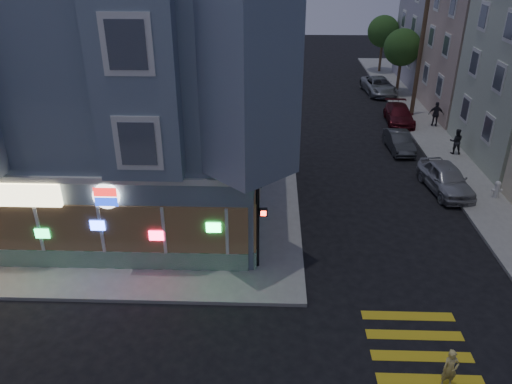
# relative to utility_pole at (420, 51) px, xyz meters

# --- Properties ---
(ground) EXTENTS (120.00, 120.00, 0.00)m
(ground) POSITION_rel_utility_pole_xyz_m (-12.00, -24.00, -4.80)
(ground) COLOR black
(ground) RESTS_ON ground
(sidewalk_nw) EXTENTS (33.00, 42.00, 0.15)m
(sidewalk_nw) POSITION_rel_utility_pole_xyz_m (-25.50, -1.00, -4.72)
(sidewalk_nw) COLOR gray
(sidewalk_nw) RESTS_ON ground
(corner_building) EXTENTS (14.60, 14.60, 11.40)m
(corner_building) POSITION_rel_utility_pole_xyz_m (-18.00, -13.02, 1.02)
(corner_building) COLOR slate
(corner_building) RESTS_ON sidewalk_nw
(row_house_d) EXTENTS (12.00, 8.60, 10.50)m
(row_house_d) POSITION_rel_utility_pole_xyz_m (7.50, 10.00, 0.60)
(row_house_d) COLOR #9793A1
(row_house_d) RESTS_ON sidewalk_ne
(utility_pole) EXTENTS (2.20, 0.30, 9.00)m
(utility_pole) POSITION_rel_utility_pole_xyz_m (0.00, 0.00, 0.00)
(utility_pole) COLOR #4C3826
(utility_pole) RESTS_ON sidewalk_ne
(street_tree_near) EXTENTS (3.00, 3.00, 5.30)m
(street_tree_near) POSITION_rel_utility_pole_xyz_m (0.20, 6.00, -0.86)
(street_tree_near) COLOR #4C3826
(street_tree_near) RESTS_ON sidewalk_ne
(street_tree_far) EXTENTS (3.00, 3.00, 5.30)m
(street_tree_far) POSITION_rel_utility_pole_xyz_m (0.20, 14.00, -0.86)
(street_tree_far) COLOR #4C3826
(street_tree_far) RESTS_ON sidewalk_ne
(running_child) EXTENTS (0.51, 0.36, 1.32)m
(running_child) POSITION_rel_utility_pole_xyz_m (-5.08, -25.38, -4.14)
(running_child) COLOR #D6C46D
(running_child) RESTS_ON ground
(pedestrian_a) EXTENTS (0.84, 0.70, 1.56)m
(pedestrian_a) POSITION_rel_utility_pole_xyz_m (0.77, -7.52, -3.87)
(pedestrian_a) COLOR black
(pedestrian_a) RESTS_ON sidewalk_ne
(pedestrian_b) EXTENTS (1.06, 0.57, 1.71)m
(pedestrian_b) POSITION_rel_utility_pole_xyz_m (1.00, -2.46, -3.79)
(pedestrian_b) COLOR #26232C
(pedestrian_b) RESTS_ON sidewalk_ne
(parked_car_a) EXTENTS (2.25, 4.49, 1.47)m
(parked_car_a) POSITION_rel_utility_pole_xyz_m (-1.30, -12.42, -4.06)
(parked_car_a) COLOR #A5A8AD
(parked_car_a) RESTS_ON ground
(parked_car_b) EXTENTS (1.43, 3.63, 1.18)m
(parked_car_b) POSITION_rel_utility_pole_xyz_m (-2.45, -6.77, -4.21)
(parked_car_b) COLOR #3B3D40
(parked_car_b) RESTS_ON ground
(parked_car_c) EXTENTS (2.05, 4.50, 1.28)m
(parked_car_c) POSITION_rel_utility_pole_xyz_m (-1.30, -1.57, -4.16)
(parked_car_c) COLOR #55131C
(parked_car_c) RESTS_ON ground
(parked_car_d) EXTENTS (2.74, 5.10, 1.36)m
(parked_car_d) POSITION_rel_utility_pole_xyz_m (-1.30, 6.23, -4.12)
(parked_car_d) COLOR #979CA0
(parked_car_d) RESTS_ON ground
(traffic_signal) EXTENTS (0.54, 0.51, 4.60)m
(traffic_signal) POSITION_rel_utility_pole_xyz_m (-10.84, -19.79, -1.54)
(traffic_signal) COLOR black
(traffic_signal) RESTS_ON sidewalk_nw
(fire_hydrant) EXTENTS (0.52, 0.30, 0.89)m
(fire_hydrant) POSITION_rel_utility_pole_xyz_m (1.00, -13.33, -4.18)
(fire_hydrant) COLOR silver
(fire_hydrant) RESTS_ON sidewalk_ne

